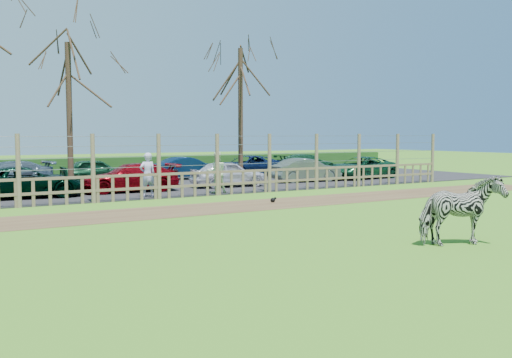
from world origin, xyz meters
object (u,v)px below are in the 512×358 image
car_10 (96,171)px  car_12 (247,166)px  visitor_a (147,175)px  car_3 (130,178)px  tree_right (240,82)px  zebra (461,211)px  car_2 (26,182)px  car_11 (188,168)px  car_13 (307,164)px  tree_mid (68,80)px  crow (273,200)px  car_5 (306,170)px  car_9 (7,174)px  car_4 (228,174)px  visitor_b (216,172)px  car_6 (361,168)px

car_10 → car_12: size_ratio=0.82×
visitor_a → car_3: 2.31m
tree_right → car_12: (1.66, 2.15, -4.60)m
zebra → tree_right: bearing=0.6°
tree_right → car_3: 9.04m
car_10 → car_2: bearing=144.4°
car_11 → car_13: 8.21m
tree_mid → car_10: size_ratio=1.94×
crow → car_5: size_ratio=0.07×
car_5 → car_9: (-13.67, 4.53, 0.00)m
car_11 → car_13: (8.21, 0.25, 0.00)m
tree_right → car_10: tree_right is taller
visitor_a → car_9: bearing=-59.4°
visitor_a → car_4: bearing=-154.4°
zebra → car_3: 15.22m
tree_right → visitor_b: tree_right is taller
zebra → car_10: bearing=21.9°
car_3 → car_10: bearing=-177.2°
crow → car_6: bearing=33.1°
tree_mid → car_5: tree_mid is taller
zebra → crow: (0.80, 8.91, -0.69)m
tree_right → car_9: tree_right is taller
car_6 → car_9: size_ratio=1.04×
visitor_a → car_9: (-4.11, 7.18, -0.26)m
car_12 → car_13: (4.39, 0.14, 0.00)m
car_12 → car_3: bearing=-67.3°
car_2 → car_9: bearing=4.0°
car_5 → tree_mid: bearing=84.5°
tree_right → visitor_a: size_ratio=4.26×
visitor_a → visitor_b: same height
zebra → car_11: 20.28m
car_2 → car_6: (17.44, 0.52, 0.00)m
car_2 → car_10: (4.20, 5.39, 0.00)m
car_2 → car_13: 18.21m
car_5 → car_11: (-4.49, 4.76, 0.00)m
car_6 → car_12: size_ratio=1.00×
car_4 → visitor_a: bearing=119.0°
visitor_a → visitor_b: (2.98, -0.06, 0.00)m
crow → car_12: car_12 is taller
car_3 → car_5: size_ratio=1.14×
tree_mid → tree_right: size_ratio=0.93×
car_9 → visitor_b: bearing=37.6°
zebra → car_3: bearing=24.4°
visitor_b → car_6: size_ratio=0.40×
car_6 → car_10: bearing=-117.4°
car_12 → tree_right: bearing=-45.6°
car_2 → car_4: 8.84m
visitor_b → car_10: (-2.87, 7.63, -0.26)m
crow → car_4: (1.39, 6.00, 0.55)m
visitor_a → car_10: (0.11, 7.57, -0.26)m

